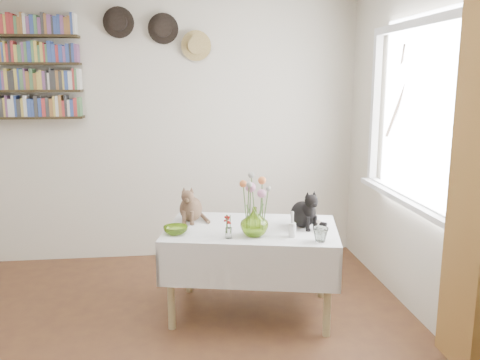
{
  "coord_description": "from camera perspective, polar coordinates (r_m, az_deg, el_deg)",
  "views": [
    {
      "loc": [
        0.27,
        -2.69,
        1.75
      ],
      "look_at": [
        0.69,
        0.78,
        1.05
      ],
      "focal_mm": 38.0,
      "sensor_mm": 36.0,
      "label": 1
    }
  ],
  "objects": [
    {
      "name": "candlestick",
      "position": [
        3.55,
        5.87,
        -5.45
      ],
      "size": [
        0.05,
        0.05,
        0.18
      ],
      "color": "white",
      "rests_on": "dining_table"
    },
    {
      "name": "bookshelf_unit",
      "position": [
        5.04,
        -23.16,
        11.49
      ],
      "size": [
        1.0,
        0.16,
        0.91
      ],
      "color": "#312614",
      "rests_on": "room"
    },
    {
      "name": "room",
      "position": [
        2.75,
        -12.4,
        0.54
      ],
      "size": [
        4.08,
        4.58,
        2.58
      ],
      "color": "brown",
      "rests_on": "ground"
    },
    {
      "name": "curtain",
      "position": [
        3.1,
        24.98,
        -0.93
      ],
      "size": [
        0.12,
        0.38,
        2.1
      ],
      "primitive_type": "cube",
      "color": "brown",
      "rests_on": "room"
    },
    {
      "name": "drinking_glass",
      "position": [
        3.48,
        9.03,
        -6.08
      ],
      "size": [
        0.11,
        0.11,
        0.1
      ],
      "primitive_type": "imported",
      "rotation": [
        0.0,
        0.0,
        0.05
      ],
      "color": "white",
      "rests_on": "dining_table"
    },
    {
      "name": "dining_table",
      "position": [
        3.82,
        1.32,
        -7.72
      ],
      "size": [
        1.39,
        1.05,
        0.67
      ],
      "color": "white",
      "rests_on": "room"
    },
    {
      "name": "black_cat",
      "position": [
        3.79,
        7.07,
        -3.07
      ],
      "size": [
        0.27,
        0.3,
        0.29
      ],
      "primitive_type": null,
      "rotation": [
        0.0,
        0.0,
        0.35
      ],
      "color": "black",
      "rests_on": "dining_table"
    },
    {
      "name": "berry_jar",
      "position": [
        3.5,
        -1.28,
        -5.26
      ],
      "size": [
        0.05,
        0.05,
        0.19
      ],
      "color": "white",
      "rests_on": "dining_table"
    },
    {
      "name": "green_bowl",
      "position": [
        3.64,
        -7.23,
        -5.59
      ],
      "size": [
        0.2,
        0.2,
        0.05
      ],
      "primitive_type": "imported",
      "rotation": [
        0.0,
        0.0,
        0.15
      ],
      "color": "#A2CC3D",
      "rests_on": "dining_table"
    },
    {
      "name": "porcelain_figurine",
      "position": [
        3.69,
        8.78,
        -5.21
      ],
      "size": [
        0.05,
        0.05,
        0.09
      ],
      "color": "white",
      "rests_on": "dining_table"
    },
    {
      "name": "wall_hats",
      "position": [
        4.9,
        -9.02,
        16.08
      ],
      "size": [
        0.98,
        0.09,
        0.48
      ],
      "color": "black",
      "rests_on": "room"
    },
    {
      "name": "tabby_cat",
      "position": [
        3.93,
        -5.55,
        -2.51
      ],
      "size": [
        0.25,
        0.28,
        0.29
      ],
      "primitive_type": null,
      "rotation": [
        0.0,
        0.0,
        -0.23
      ],
      "color": "brown",
      "rests_on": "dining_table"
    },
    {
      "name": "flower_vase",
      "position": [
        3.55,
        1.63,
        -4.68
      ],
      "size": [
        0.23,
        0.23,
        0.2
      ],
      "primitive_type": "imported",
      "rotation": [
        0.0,
        0.0,
        0.16
      ],
      "color": "#A2CC3D",
      "rests_on": "dining_table"
    },
    {
      "name": "window",
      "position": [
        3.9,
        19.02,
        5.49
      ],
      "size": [
        0.12,
        1.52,
        1.32
      ],
      "color": "white",
      "rests_on": "room"
    },
    {
      "name": "flower_bouquet",
      "position": [
        3.51,
        1.64,
        -0.91
      ],
      "size": [
        0.17,
        0.13,
        0.39
      ],
      "color": "#4C7233",
      "rests_on": "flower_vase"
    }
  ]
}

